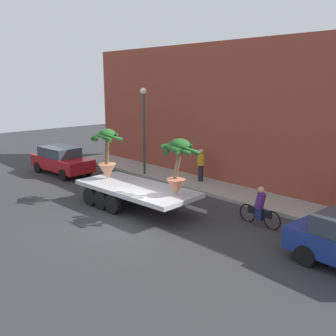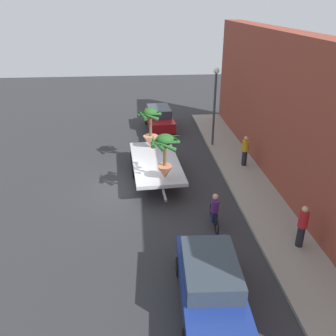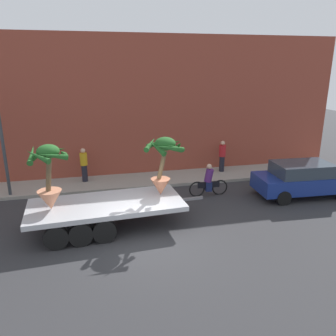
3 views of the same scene
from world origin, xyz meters
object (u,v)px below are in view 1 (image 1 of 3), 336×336
Objects in this scene: cyclist at (260,208)px; trailing_car at (62,160)px; pedestrian_near_gate at (201,164)px; flatbed_trailer at (133,190)px; potted_palm_middle at (178,162)px; street_lamp at (144,120)px; potted_palm_rear at (107,153)px.

cyclist is 0.42× the size of trailing_car.
pedestrian_near_gate is (-5.55, 2.86, 0.37)m from cyclist.
potted_palm_middle is at bearing 7.43° from flatbed_trailer.
potted_palm_rear is at bearing -60.71° from street_lamp.
trailing_car is at bearing 171.55° from potted_palm_rear.
potted_palm_middle is 0.47× the size of street_lamp.
cyclist is at bearing 19.41° from potted_palm_rear.
potted_palm_rear is 5.40m from pedestrian_near_gate.
trailing_car is (-6.06, 0.90, -1.36)m from potted_palm_rear.
potted_palm_rear reaches higher than flatbed_trailer.
potted_palm_rear is 4.77m from street_lamp.
trailing_car is 2.55× the size of pedestrian_near_gate.
cyclist is (6.57, 2.31, -1.51)m from potted_palm_rear.
cyclist reaches higher than flatbed_trailer.
potted_palm_middle is 1.22× the size of cyclist.
street_lamp is at bearing 119.29° from potted_palm_rear.
potted_palm_middle is (2.45, 0.32, 1.56)m from flatbed_trailer.
trailing_car is (-10.11, 0.43, -1.50)m from potted_palm_middle.
flatbed_trailer is 5.41m from cyclist.
potted_palm_rear is 4.08m from potted_palm_middle.
flatbed_trailer is at bearing -156.52° from cyclist.
street_lamp is at bearing 150.48° from potted_palm_middle.
flatbed_trailer is 6.03m from street_lamp.
potted_palm_middle is (4.05, 0.48, 0.14)m from potted_palm_rear.
pedestrian_near_gate is 4.11m from street_lamp.
street_lamp is (-8.85, 1.74, 2.56)m from cyclist.
trailing_car is (-12.63, -1.41, 0.16)m from cyclist.
cyclist is 6.25m from pedestrian_near_gate.
street_lamp reaches higher than potted_palm_rear.
flatbed_trailer is 2.88× the size of potted_palm_rear.
potted_palm_middle is at bearing -143.87° from cyclist.
pedestrian_near_gate is at bearing 78.85° from potted_palm_rear.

